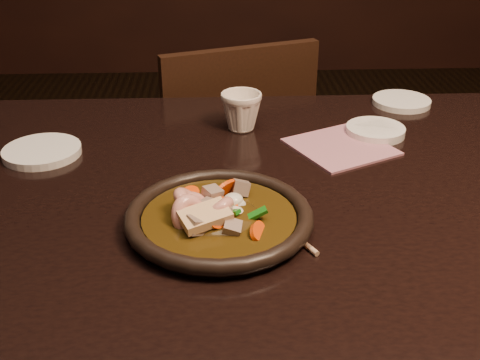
{
  "coord_description": "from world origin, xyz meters",
  "views": [
    {
      "loc": [
        -0.23,
        -0.74,
        1.18
      ],
      "look_at": [
        -0.2,
        -0.02,
        0.8
      ],
      "focal_mm": 45.0,
      "sensor_mm": 36.0,
      "label": 1
    }
  ],
  "objects_px": {
    "chair": "(225,178)",
    "plate": "(219,218)",
    "table": "(372,246)",
    "tea_cup": "(241,110)"
  },
  "relations": [
    {
      "from": "tea_cup",
      "to": "table",
      "type": "bearing_deg",
      "value": -56.45
    },
    {
      "from": "chair",
      "to": "plate",
      "type": "relative_size",
      "value": 3.26
    },
    {
      "from": "table",
      "to": "chair",
      "type": "relative_size",
      "value": 1.94
    },
    {
      "from": "plate",
      "to": "tea_cup",
      "type": "xyz_separation_m",
      "value": [
        0.04,
        0.33,
        0.02
      ]
    },
    {
      "from": "chair",
      "to": "plate",
      "type": "xyz_separation_m",
      "value": [
        -0.02,
        -0.72,
        0.31
      ]
    },
    {
      "from": "tea_cup",
      "to": "plate",
      "type": "bearing_deg",
      "value": -97.64
    },
    {
      "from": "plate",
      "to": "tea_cup",
      "type": "distance_m",
      "value": 0.34
    },
    {
      "from": "chair",
      "to": "plate",
      "type": "distance_m",
      "value": 0.78
    },
    {
      "from": "table",
      "to": "chair",
      "type": "xyz_separation_m",
      "value": [
        -0.21,
        0.66,
        -0.22
      ]
    },
    {
      "from": "table",
      "to": "plate",
      "type": "xyz_separation_m",
      "value": [
        -0.23,
        -0.06,
        0.09
      ]
    }
  ]
}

